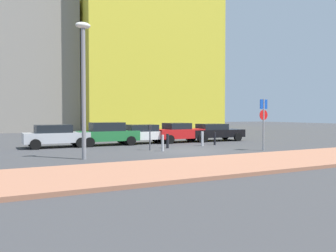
{
  "coord_description": "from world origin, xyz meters",
  "views": [
    {
      "loc": [
        -9.81,
        -16.85,
        2.12
      ],
      "look_at": [
        0.26,
        3.36,
        1.33
      ],
      "focal_mm": 35.64,
      "sensor_mm": 36.0,
      "label": 1
    }
  ],
  "objects_px": {
    "parked_car_green": "(107,133)",
    "traffic_bollard_edge": "(215,139)",
    "traffic_bollard_mid": "(202,139)",
    "parked_car_silver": "(56,135)",
    "parked_car_red": "(179,132)",
    "parked_car_black": "(214,132)",
    "traffic_bollard_far": "(168,141)",
    "parking_sign_post": "(264,118)",
    "parked_car_white": "(142,133)",
    "traffic_bollard_near": "(163,143)",
    "street_lamp": "(83,78)",
    "parking_meter": "(150,134)"
  },
  "relations": [
    {
      "from": "traffic_bollard_mid",
      "to": "parked_car_red",
      "type": "bearing_deg",
      "value": 90.37
    },
    {
      "from": "traffic_bollard_near",
      "to": "traffic_bollard_mid",
      "type": "xyz_separation_m",
      "value": [
        3.81,
        1.77,
        0.01
      ]
    },
    {
      "from": "parked_car_green",
      "to": "parked_car_black",
      "type": "xyz_separation_m",
      "value": [
        8.7,
        -0.19,
        -0.09
      ]
    },
    {
      "from": "parked_car_white",
      "to": "parked_car_black",
      "type": "xyz_separation_m",
      "value": [
        6.03,
        -0.37,
        -0.01
      ]
    },
    {
      "from": "parked_car_silver",
      "to": "street_lamp",
      "type": "distance_m",
      "value": 7.22
    },
    {
      "from": "parked_car_black",
      "to": "parked_car_green",
      "type": "bearing_deg",
      "value": 178.77
    },
    {
      "from": "traffic_bollard_mid",
      "to": "parking_meter",
      "type": "bearing_deg",
      "value": -166.5
    },
    {
      "from": "parked_car_white",
      "to": "traffic_bollard_near",
      "type": "relative_size",
      "value": 4.34
    },
    {
      "from": "parked_car_black",
      "to": "traffic_bollard_mid",
      "type": "relative_size",
      "value": 4.76
    },
    {
      "from": "parking_sign_post",
      "to": "traffic_bollard_edge",
      "type": "distance_m",
      "value": 4.53
    },
    {
      "from": "parked_car_silver",
      "to": "parked_car_red",
      "type": "distance_m",
      "value": 9.0
    },
    {
      "from": "parked_car_silver",
      "to": "traffic_bollard_mid",
      "type": "relative_size",
      "value": 4.17
    },
    {
      "from": "traffic_bollard_edge",
      "to": "parked_car_white",
      "type": "bearing_deg",
      "value": 140.84
    },
    {
      "from": "traffic_bollard_far",
      "to": "traffic_bollard_mid",
      "type": "bearing_deg",
      "value": 7.19
    },
    {
      "from": "parked_car_white",
      "to": "parked_car_black",
      "type": "bearing_deg",
      "value": -3.46
    },
    {
      "from": "parked_car_red",
      "to": "traffic_bollard_mid",
      "type": "bearing_deg",
      "value": -89.63
    },
    {
      "from": "parking_sign_post",
      "to": "street_lamp",
      "type": "distance_m",
      "value": 10.45
    },
    {
      "from": "parked_car_black",
      "to": "traffic_bollard_mid",
      "type": "distance_m",
      "value": 4.37
    },
    {
      "from": "parking_meter",
      "to": "traffic_bollard_far",
      "type": "bearing_deg",
      "value": 24.37
    },
    {
      "from": "parked_car_green",
      "to": "traffic_bollard_far",
      "type": "distance_m",
      "value": 4.61
    },
    {
      "from": "parked_car_green",
      "to": "parked_car_red",
      "type": "xyz_separation_m",
      "value": [
        5.59,
        -0.09,
        -0.05
      ]
    },
    {
      "from": "traffic_bollard_edge",
      "to": "traffic_bollard_far",
      "type": "bearing_deg",
      "value": -172.68
    },
    {
      "from": "parked_car_white",
      "to": "traffic_bollard_mid",
      "type": "bearing_deg",
      "value": -49.54
    },
    {
      "from": "parking_sign_post",
      "to": "traffic_bollard_edge",
      "type": "bearing_deg",
      "value": 96.61
    },
    {
      "from": "parked_car_silver",
      "to": "parking_sign_post",
      "type": "relative_size",
      "value": 1.34
    },
    {
      "from": "parked_car_green",
      "to": "traffic_bollard_edge",
      "type": "distance_m",
      "value": 7.42
    },
    {
      "from": "parked_car_silver",
      "to": "traffic_bollard_mid",
      "type": "bearing_deg",
      "value": -20.01
    },
    {
      "from": "parking_sign_post",
      "to": "parking_meter",
      "type": "xyz_separation_m",
      "value": [
        -5.89,
        3.09,
        -0.94
      ]
    },
    {
      "from": "parked_car_black",
      "to": "street_lamp",
      "type": "distance_m",
      "value": 13.68
    },
    {
      "from": "parked_car_green",
      "to": "traffic_bollard_mid",
      "type": "bearing_deg",
      "value": -30.27
    },
    {
      "from": "traffic_bollard_far",
      "to": "traffic_bollard_edge",
      "type": "height_order",
      "value": "traffic_bollard_far"
    },
    {
      "from": "parked_car_green",
      "to": "street_lamp",
      "type": "xyz_separation_m",
      "value": [
        -3.03,
        -6.52,
        3.0
      ]
    },
    {
      "from": "street_lamp",
      "to": "traffic_bollard_near",
      "type": "height_order",
      "value": "street_lamp"
    },
    {
      "from": "parked_car_silver",
      "to": "parking_meter",
      "type": "distance_m",
      "value": 6.41
    },
    {
      "from": "traffic_bollard_near",
      "to": "parked_car_black",
      "type": "bearing_deg",
      "value": 35.1
    },
    {
      "from": "parked_car_green",
      "to": "traffic_bollard_edge",
      "type": "bearing_deg",
      "value": -24.94
    },
    {
      "from": "traffic_bollard_mid",
      "to": "traffic_bollard_edge",
      "type": "relative_size",
      "value": 1.08
    },
    {
      "from": "traffic_bollard_edge",
      "to": "traffic_bollard_mid",
      "type": "bearing_deg",
      "value": -172.36
    },
    {
      "from": "parked_car_black",
      "to": "traffic_bollard_near",
      "type": "height_order",
      "value": "parked_car_black"
    },
    {
      "from": "parked_car_black",
      "to": "traffic_bollard_far",
      "type": "bearing_deg",
      "value": -149.69
    },
    {
      "from": "parked_car_silver",
      "to": "parked_car_green",
      "type": "distance_m",
      "value": 3.41
    },
    {
      "from": "parking_sign_post",
      "to": "street_lamp",
      "type": "xyz_separation_m",
      "value": [
        -10.24,
        0.87,
        1.91
      ]
    },
    {
      "from": "parking_meter",
      "to": "traffic_bollard_edge",
      "type": "distance_m",
      "value": 5.55
    },
    {
      "from": "parking_sign_post",
      "to": "traffic_bollard_edge",
      "type": "xyz_separation_m",
      "value": [
        -0.49,
        4.26,
        -1.45
      ]
    },
    {
      "from": "parked_car_silver",
      "to": "traffic_bollard_near",
      "type": "bearing_deg",
      "value": -44.13
    },
    {
      "from": "parked_car_silver",
      "to": "parked_car_black",
      "type": "height_order",
      "value": "parked_car_silver"
    },
    {
      "from": "parked_car_silver",
      "to": "traffic_bollard_mid",
      "type": "height_order",
      "value": "parked_car_silver"
    },
    {
      "from": "parked_car_black",
      "to": "traffic_bollard_far",
      "type": "relative_size",
      "value": 5.12
    },
    {
      "from": "parked_car_green",
      "to": "traffic_bollard_mid",
      "type": "height_order",
      "value": "parked_car_green"
    },
    {
      "from": "traffic_bollard_near",
      "to": "parked_car_silver",
      "type": "bearing_deg",
      "value": 135.87
    }
  ]
}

